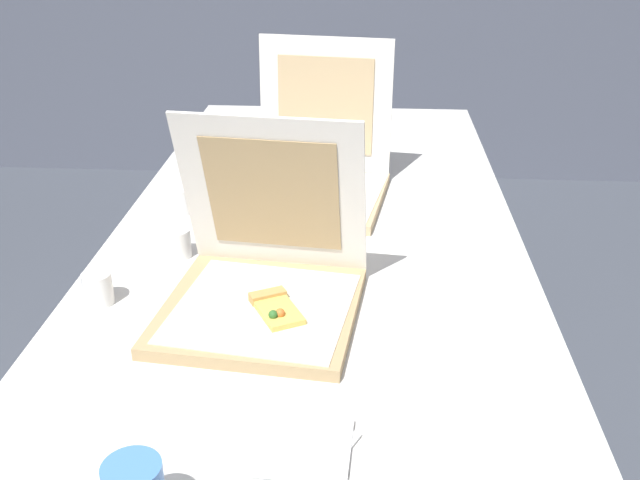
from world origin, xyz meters
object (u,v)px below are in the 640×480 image
table (315,255)px  cup_white_near_left (98,289)px  cup_white_near_center (178,243)px  cup_white_mid (179,201)px  pizza_box_front (263,284)px  pizza_box_middle (315,175)px  napkin_pile (302,449)px

table → cup_white_near_left: size_ratio=33.75×
cup_white_near_center → cup_white_mid: bearing=103.0°
pizza_box_front → cup_white_near_left: size_ratio=6.20×
pizza_box_front → cup_white_near_center: 0.28m
pizza_box_middle → cup_white_near_center: (-0.25, -0.34, -0.02)m
cup_white_near_center → cup_white_mid: (-0.05, 0.22, 0.00)m
pizza_box_middle → cup_white_mid: pizza_box_middle is taller
cup_white_mid → napkin_pile: (0.35, -0.76, -0.03)m
table → pizza_box_front: pizza_box_front is taller
pizza_box_front → pizza_box_middle: 0.54m
pizza_box_middle → cup_white_near_left: size_ratio=6.54×
cup_white_mid → table: bearing=-16.6°
pizza_box_middle → cup_white_mid: bearing=-148.9°
cup_white_near_left → napkin_pile: size_ratio=0.35×
pizza_box_front → pizza_box_middle: (0.05, 0.53, 0.00)m
cup_white_near_center → cup_white_near_left: same height
table → cup_white_near_left: bearing=-139.5°
napkin_pile → cup_white_near_left: bearing=137.9°
pizza_box_front → pizza_box_middle: size_ratio=0.95×
pizza_box_front → cup_white_mid: (-0.25, 0.41, -0.02)m
cup_white_near_center → cup_white_near_left: size_ratio=1.00×
pizza_box_front → cup_white_mid: 0.48m
cup_white_near_left → pizza_box_front: bearing=0.0°
pizza_box_middle → pizza_box_front: bearing=-87.4°
pizza_box_middle → napkin_pile: (0.05, -0.89, -0.05)m
table → napkin_pile: 0.67m
pizza_box_middle → napkin_pile: pizza_box_middle is taller
pizza_box_middle → cup_white_near_center: pizza_box_middle is taller
pizza_box_front → cup_white_near_left: pizza_box_front is taller
cup_white_mid → napkin_pile: bearing=-65.5°
pizza_box_middle → cup_white_near_left: 0.64m
table → cup_white_near_center: 0.30m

